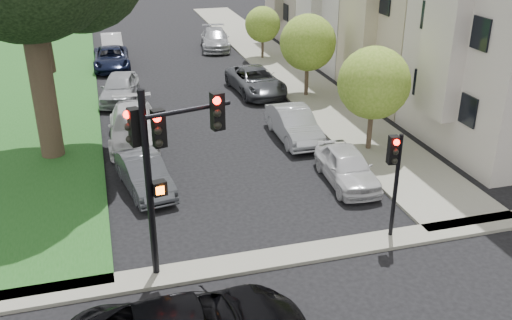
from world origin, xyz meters
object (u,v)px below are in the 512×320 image
object	(u,v)px
traffic_signal_secondary	(394,168)
car_parked_7	(120,88)
small_tree_c	(263,24)
car_parked_1	(294,124)
car_parked_0	(347,166)
car_parked_2	(256,81)
car_parked_4	(215,39)
traffic_signal_main	(163,151)
car_parked_5	(144,174)
small_tree_b	(308,43)
small_tree_a	(374,83)
car_parked_6	(134,126)
car_parked_8	(111,58)
car_parked_9	(112,44)

from	to	relation	value
traffic_signal_secondary	car_parked_7	world-z (taller)	traffic_signal_secondary
small_tree_c	car_parked_1	size ratio (longest dim) A/B	0.82
car_parked_0	car_parked_2	xyz separation A→B (m)	(-0.29, 11.92, 0.02)
car_parked_7	car_parked_4	bearing A→B (deg)	66.45
car_parked_4	small_tree_c	bearing A→B (deg)	-48.92
car_parked_1	car_parked_7	distance (m)	10.65
traffic_signal_main	car_parked_5	size ratio (longest dim) A/B	1.41
traffic_signal_main	car_parked_0	xyz separation A→B (m)	(7.33, 4.02, -3.20)
small_tree_b	car_parked_5	size ratio (longest dim) A/B	1.14
small_tree_a	car_parked_6	distance (m)	10.69
small_tree_a	car_parked_8	bearing A→B (deg)	121.03
car_parked_8	traffic_signal_main	bearing A→B (deg)	-87.27
car_parked_6	small_tree_b	bearing A→B (deg)	26.49
traffic_signal_main	car_parked_5	xyz separation A→B (m)	(-0.21, 5.51, -3.23)
small_tree_b	traffic_signal_secondary	bearing A→B (deg)	-100.11
small_tree_a	car_parked_4	xyz separation A→B (m)	(-2.50, 20.39, -2.34)
car_parked_7	car_parked_2	bearing A→B (deg)	7.26
small_tree_c	car_parked_0	world-z (taller)	small_tree_c
car_parked_4	car_parked_9	world-z (taller)	car_parked_4
traffic_signal_main	car_parked_2	distance (m)	17.71
car_parked_6	traffic_signal_main	bearing A→B (deg)	-85.23
car_parked_2	car_parked_4	distance (m)	11.12
small_tree_b	car_parked_2	distance (m)	3.71
traffic_signal_main	car_parked_2	size ratio (longest dim) A/B	1.10
car_parked_1	car_parked_4	size ratio (longest dim) A/B	0.89
car_parked_9	car_parked_7	bearing A→B (deg)	-90.31
small_tree_a	car_parked_6	bearing A→B (deg)	159.09
car_parked_7	car_parked_1	bearing A→B (deg)	-34.87
small_tree_b	car_parked_4	xyz separation A→B (m)	(-2.50, 12.56, -2.32)
traffic_signal_main	car_parked_8	size ratio (longest dim) A/B	1.15
small_tree_a	car_parked_9	size ratio (longest dim) A/B	1.12
small_tree_b	car_parked_6	size ratio (longest dim) A/B	0.86
car_parked_5	car_parked_8	bearing A→B (deg)	80.99
car_parked_1	car_parked_6	bearing A→B (deg)	167.29
car_parked_1	car_parked_4	distance (m)	18.28
small_tree_b	car_parked_2	xyz separation A→B (m)	(-2.51, 1.44, -2.32)
small_tree_b	car_parked_6	xyz separation A→B (m)	(-9.75, -4.10, -2.26)
traffic_signal_main	car_parked_7	distance (m)	16.86
small_tree_c	traffic_signal_main	bearing A→B (deg)	-112.44
small_tree_b	car_parked_0	distance (m)	10.97
traffic_signal_secondary	car_parked_5	xyz separation A→B (m)	(-7.18, 5.55, -1.85)
car_parked_0	car_parked_1	distance (m)	4.79
small_tree_c	car_parked_1	bearing A→B (deg)	-100.72
car_parked_4	car_parked_8	xyz separation A→B (m)	(-7.62, -3.57, -0.03)
car_parked_4	car_parked_5	distance (m)	22.74
traffic_signal_secondary	car_parked_4	xyz separation A→B (m)	(0.09, 27.10, -1.80)
car_parked_0	car_parked_8	xyz separation A→B (m)	(-7.89, 19.47, -0.01)
traffic_signal_secondary	car_parked_2	world-z (taller)	traffic_signal_secondary
car_parked_0	car_parked_4	world-z (taller)	car_parked_4
small_tree_b	car_parked_1	size ratio (longest dim) A/B	1.04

